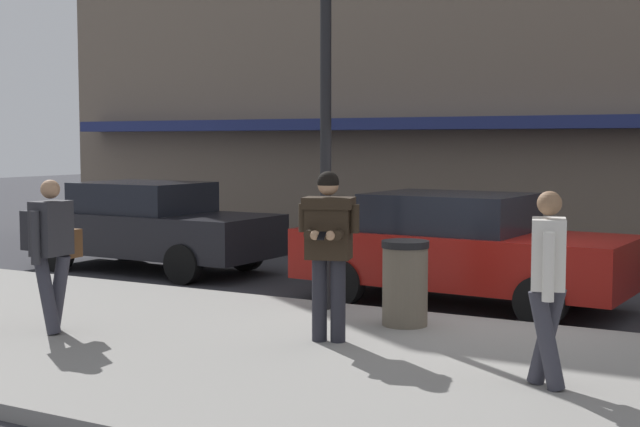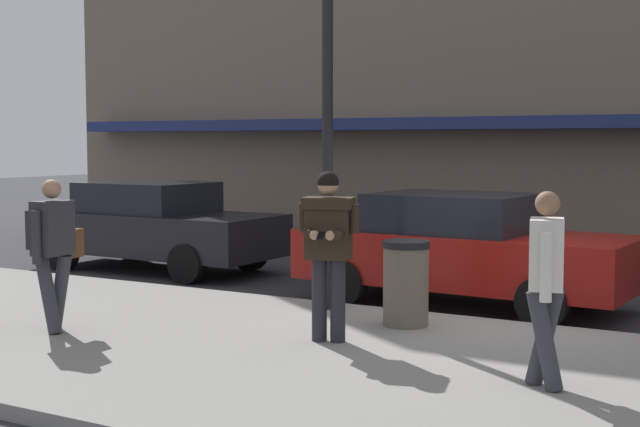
# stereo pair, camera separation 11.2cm
# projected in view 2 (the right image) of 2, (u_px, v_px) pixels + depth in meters

# --- Properties ---
(ground_plane) EXTENTS (80.00, 80.00, 0.00)m
(ground_plane) POSITION_uv_depth(u_px,v_px,m) (487.00, 326.00, 10.88)
(ground_plane) COLOR #333338
(sidewalk) EXTENTS (32.00, 5.30, 0.14)m
(sidewalk) POSITION_uv_depth(u_px,v_px,m) (488.00, 387.00, 7.91)
(sidewalk) COLOR gray
(sidewalk) RESTS_ON ground
(curb_paint_line) EXTENTS (28.00, 0.12, 0.01)m
(curb_paint_line) POSITION_uv_depth(u_px,v_px,m) (571.00, 334.00, 10.42)
(curb_paint_line) COLOR silver
(curb_paint_line) RESTS_ON ground
(parked_sedan_near) EXTENTS (4.53, 2.00, 1.54)m
(parked_sedan_near) POSITION_uv_depth(u_px,v_px,m) (154.00, 225.00, 15.47)
(parked_sedan_near) COLOR black
(parked_sedan_near) RESTS_ON ground
(parked_sedan_mid) EXTENTS (4.59, 2.10, 1.54)m
(parked_sedan_mid) POSITION_uv_depth(u_px,v_px,m) (461.00, 249.00, 12.14)
(parked_sedan_mid) COLOR maroon
(parked_sedan_mid) RESTS_ON ground
(man_texting_on_phone) EXTENTS (0.63, 0.64, 1.81)m
(man_texting_on_phone) POSITION_uv_depth(u_px,v_px,m) (328.00, 237.00, 9.32)
(man_texting_on_phone) COLOR #23232B
(man_texting_on_phone) RESTS_ON sidewalk
(pedestrian_in_light_coat) EXTENTS (0.40, 0.58, 1.70)m
(pedestrian_in_light_coat) POSITION_uv_depth(u_px,v_px,m) (546.00, 276.00, 7.58)
(pedestrian_in_light_coat) COLOR #33333D
(pedestrian_in_light_coat) RESTS_ON sidewalk
(pedestrian_with_bag) EXTENTS (0.35, 0.72, 1.70)m
(pedestrian_with_bag) POSITION_uv_depth(u_px,v_px,m) (54.00, 245.00, 9.85)
(pedestrian_with_bag) COLOR #33333D
(pedestrian_with_bag) RESTS_ON sidewalk
(street_lamp_post) EXTENTS (0.36, 0.36, 4.88)m
(street_lamp_post) POSITION_uv_depth(u_px,v_px,m) (327.00, 69.00, 11.00)
(street_lamp_post) COLOR black
(street_lamp_post) RESTS_ON sidewalk
(trash_bin) EXTENTS (0.55, 0.55, 0.98)m
(trash_bin) POSITION_uv_depth(u_px,v_px,m) (406.00, 283.00, 10.20)
(trash_bin) COLOR #665B4C
(trash_bin) RESTS_ON sidewalk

